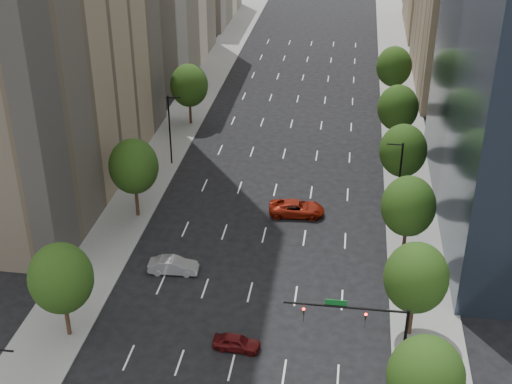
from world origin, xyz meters
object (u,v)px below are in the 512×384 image
at_px(traffic_signal, 372,327).
at_px(car_red_far, 297,208).
at_px(car_silver, 173,266).
at_px(car_maroon, 237,342).

distance_m(traffic_signal, car_red_far, 26.11).
bearing_deg(car_red_far, car_silver, 135.85).
xyz_separation_m(car_silver, car_red_far, (10.55, 12.49, 0.05)).
relative_size(traffic_signal, car_red_far, 1.53).
bearing_deg(car_maroon, car_red_far, -3.20).
relative_size(traffic_signal, car_maroon, 2.34).
distance_m(car_maroon, car_red_far, 22.55).
height_order(traffic_signal, car_maroon, traffic_signal).
xyz_separation_m(traffic_signal, car_maroon, (-10.46, 2.24, -4.51)).
distance_m(traffic_signal, car_maroon, 11.61).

